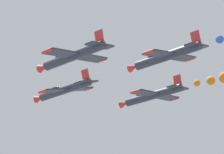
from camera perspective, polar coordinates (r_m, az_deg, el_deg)
airplane_lead at (r=71.34m, az=-5.32°, el=-1.42°), size 9.13×10.35×3.55m
airplane_left_inner at (r=60.20m, az=-4.36°, el=2.31°), size 9.38×10.35×3.12m
airplane_right_inner at (r=71.51m, az=4.44°, el=-2.02°), size 9.47×10.35×2.88m
airplane_left_outer at (r=62.21m, az=5.96°, el=2.30°), size 9.32×10.35×3.24m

